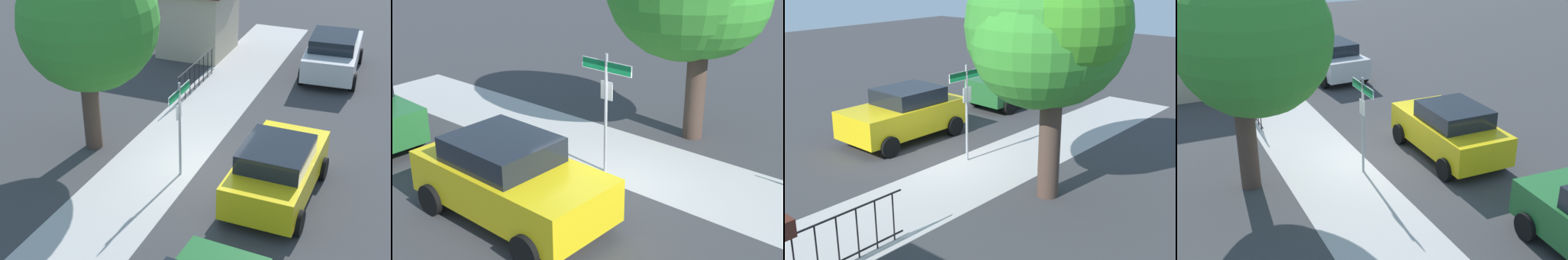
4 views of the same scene
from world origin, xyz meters
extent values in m
plane|color=#38383A|center=(0.00, 0.00, 0.00)|extent=(60.00, 60.00, 0.00)
cube|color=#ACA8A4|center=(2.00, 1.30, 0.00)|extent=(24.00, 2.60, 0.00)
cylinder|color=#9EA0A5|center=(-0.49, 0.40, 1.39)|extent=(0.07, 0.07, 2.79)
cube|color=#0F723D|center=(-0.49, 0.40, 2.50)|extent=(1.32, 0.02, 0.22)
cube|color=white|center=(-0.49, 0.40, 2.50)|extent=(1.35, 0.02, 0.25)
cube|color=silver|center=(-0.49, 0.42, 1.95)|extent=(0.32, 0.02, 0.42)
cylinder|color=#47352B|center=(-0.01, 3.49, 1.34)|extent=(0.52, 0.52, 2.68)
cylinder|color=black|center=(-5.05, -1.57, 0.32)|extent=(0.65, 0.25, 0.64)
cube|color=gold|center=(-0.56, -2.39, 0.75)|extent=(4.02, 1.91, 0.85)
cube|color=black|center=(-0.80, -2.38, 1.42)|extent=(1.94, 1.66, 0.49)
cylinder|color=black|center=(0.81, -1.47, 0.32)|extent=(0.64, 0.23, 0.64)
cylinder|color=black|center=(0.79, -3.33, 0.32)|extent=(0.64, 0.23, 0.64)
cylinder|color=black|center=(-1.91, -1.44, 0.32)|extent=(0.64, 0.23, 0.64)
cylinder|color=black|center=(-1.93, -3.30, 0.32)|extent=(0.64, 0.23, 0.64)
camera|label=1|loc=(-13.41, -5.38, 8.71)|focal=53.94mm
camera|label=2|loc=(6.66, -8.66, 5.76)|focal=51.05mm
camera|label=3|loc=(9.85, 9.81, 5.46)|focal=47.67mm
camera|label=4|loc=(-12.21, 5.57, 6.66)|focal=46.17mm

